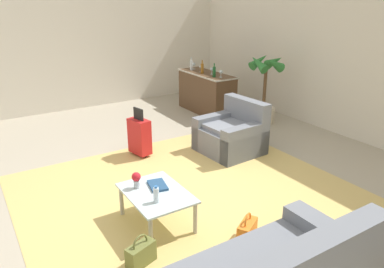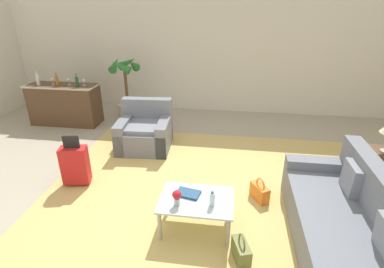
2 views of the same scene
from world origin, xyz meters
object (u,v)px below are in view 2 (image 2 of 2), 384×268
Objects in this scene: couch at (350,227)px; potted_palm at (126,89)px; armchair at (145,132)px; wine_glass_left_of_centre at (52,80)px; side_table at (382,167)px; handbag_orange at (260,192)px; wine_glass_leftmost at (38,79)px; bar_console at (65,104)px; wine_bottle_green at (77,82)px; flower_vase at (177,197)px; coffee_table at (197,203)px; wine_glass_rightmost at (83,81)px; suitcase_red at (75,164)px; coffee_table_book at (188,193)px; handbag_olive at (241,251)px; wine_bottle_clear at (38,80)px; wine_bottle_amber at (57,81)px; wine_glass_right_of_centre at (68,80)px; water_bottle at (212,199)px.

potted_palm is at bearing 136.51° from couch.
couch is at bearing -36.17° from armchair.
couch is 6.38m from wine_glass_left_of_centre.
side_table reaches higher than handbag_orange.
bar_console is at bearing -0.13° from wine_glass_leftmost.
potted_palm is (0.85, 0.71, -0.33)m from wine_bottle_green.
wine_glass_left_of_centre is at bearing 137.12° from flower_vase.
coffee_table is (-1.81, 0.10, 0.06)m from couch.
couch is at bearing -39.81° from handbag_orange.
potted_palm is at bearing 38.76° from wine_glass_rightmost.
coffee_table_book is at bearing -18.25° from suitcase_red.
coffee_table is 4.32m from potted_palm.
side_table is 1.55× the size of handbag_olive.
coffee_table_book is 4.18m from potted_palm.
wine_glass_rightmost is (1.10, -0.00, 0.00)m from wine_glass_leftmost.
wine_glass_leftmost is (-5.86, 3.20, 0.73)m from couch.
wine_bottle_clear is at bearing 154.68° from handbag_orange.
wine_bottle_clear reaches higher than wine_glass_left_of_centre.
wine_bottle_amber reaches higher than flower_vase.
handbag_olive is 0.24× the size of potted_palm.
suitcase_red is at bearing -54.57° from wine_glass_left_of_centre.
flower_vase is 4.75m from wine_glass_left_of_centre.
handbag_orange is at bearing -25.32° from wine_bottle_clear.
wine_glass_right_of_centre is at bearing 177.77° from wine_glass_rightmost.
coffee_table_book is at bearing -39.96° from wine_glass_left_of_centre.
wine_bottle_amber is (-0.02, -0.11, 0.57)m from bar_console.
coffee_table_book is 1.94× the size of wine_glass_right_of_centre.
flower_vase is at bearing -145.71° from coffee_table.
wine_glass_right_of_centre is at bearing 32.36° from wine_bottle_amber.
coffee_table is 4.84m from wine_glass_left_of_centre.
wine_glass_left_of_centre is 0.43× the size of handbag_orange.
water_bottle is at bearing 180.00° from couch.
bar_console reaches higher than handbag_olive.
wine_glass_rightmost is at bearing 145.03° from coffee_table_book.
potted_palm is (1.30, 0.60, 0.24)m from bar_console.
wine_glass_right_of_centre reaches higher than bar_console.
armchair reaches higher than handbag_orange.
wine_glass_leftmost is 0.13m from wine_bottle_clear.
handbag_orange is (4.16, -2.41, -0.91)m from wine_glass_right_of_centre.
wine_bottle_green is 5.09m from handbag_olive.
coffee_table_book is 0.27m from flower_vase.
wine_bottle_amber reaches higher than suitcase_red.
suitcase_red is at bearing 168.13° from couch.
potted_palm is at bearing 21.85° from wine_bottle_clear.
wine_bottle_green is (-3.05, 2.99, 0.67)m from coffee_table.
wine_glass_right_of_centre is (0.37, 0.05, 0.00)m from wine_glass_left_of_centre.
couch is 1.27m from handbag_orange.
flower_vase is at bearing -151.35° from side_table.
side_table is 6.37m from wine_glass_right_of_centre.
wine_bottle_amber is at bearing 151.30° from coffee_table_book.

